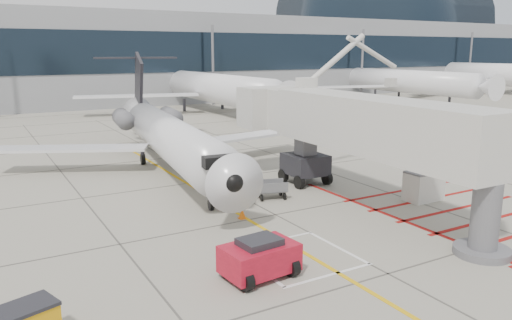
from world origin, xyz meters
TOP-DOWN VIEW (x-y plane):
  - ground_plane at (0.00, 0.00)m, footprint 260.00×260.00m
  - regional_jet at (-1.59, 13.37)m, footprint 27.75×33.10m
  - jet_bridge at (4.81, 2.15)m, footprint 9.77×19.92m
  - pushback_tug at (-4.32, -1.77)m, footprint 2.88×1.95m
  - baggage_cart at (1.33, 6.57)m, footprint 1.92×1.50m
  - ground_power_unit at (8.58, 2.03)m, footprint 2.14×1.26m
  - cone_nose at (-1.75, 4.35)m, footprint 0.38×0.38m
  - cone_side at (-1.57, 7.61)m, footprint 0.33×0.33m
  - terminal_building at (10.00, 70.00)m, footprint 180.00×28.00m
  - terminal_glass_band at (10.00, 55.95)m, footprint 180.00×0.10m
  - terminal_dome at (70.00, 70.00)m, footprint 40.00×28.00m
  - bg_aircraft_c at (15.63, 46.00)m, footprint 35.09×38.99m
  - bg_aircraft_d at (50.62, 46.00)m, footprint 33.89×37.66m
  - bg_aircraft_e at (76.81, 46.00)m, footprint 38.63×42.93m

SIDE VIEW (x-z plane):
  - ground_plane at x=0.00m, z-range 0.00..0.00m
  - cone_side at x=-1.57m, z-range 0.00..0.46m
  - cone_nose at x=-1.75m, z-range 0.00..0.52m
  - baggage_cart at x=1.33m, z-range 0.00..1.07m
  - pushback_tug at x=-4.32m, z-range 0.00..1.60m
  - ground_power_unit at x=8.58m, z-range 0.00..1.68m
  - jet_bridge at x=4.81m, z-range 0.00..7.89m
  - regional_jet at x=-1.59m, z-range 0.00..7.91m
  - bg_aircraft_d at x=50.62m, z-range 0.00..11.30m
  - bg_aircraft_c at x=15.63m, z-range 0.00..11.70m
  - bg_aircraft_e at x=76.81m, z-range 0.00..12.88m
  - terminal_building at x=10.00m, z-range 0.00..14.00m
  - terminal_glass_band at x=10.00m, z-range 5.00..11.00m
  - terminal_dome at x=70.00m, z-range 0.00..28.00m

